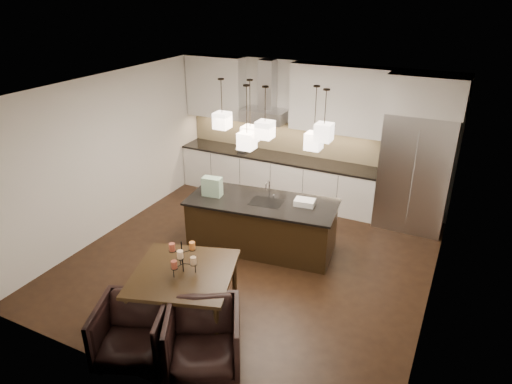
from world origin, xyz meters
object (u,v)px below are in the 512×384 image
at_px(dining_table, 185,296).
at_px(armchair_left, 133,332).
at_px(refrigerator, 415,172).
at_px(armchair_right, 204,339).
at_px(island_body, 262,225).

bearing_deg(dining_table, armchair_left, -119.01).
bearing_deg(armchair_left, refrigerator, 41.88).
relative_size(armchair_left, armchair_right, 0.97).
xyz_separation_m(refrigerator, armchair_left, (-2.40, -4.89, -0.69)).
bearing_deg(armchair_right, island_body, 73.04).
bearing_deg(island_body, refrigerator, 34.91).
height_order(refrigerator, dining_table, refrigerator).
relative_size(island_body, armchair_right, 2.77).
relative_size(dining_table, armchair_right, 1.47).
height_order(island_body, armchair_left, island_body).
bearing_deg(refrigerator, island_body, -137.76).
bearing_deg(armchair_right, armchair_left, 169.44).
height_order(dining_table, armchair_left, same).
height_order(armchair_left, armchair_right, armchair_right).
bearing_deg(armchair_left, island_body, 62.61).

